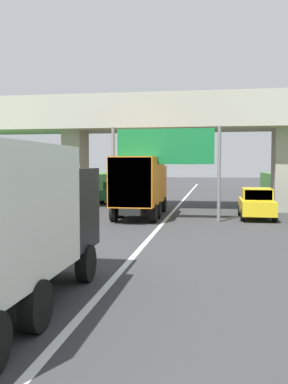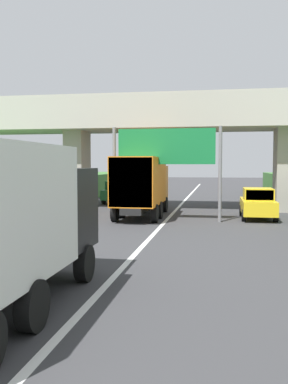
{
  "view_description": "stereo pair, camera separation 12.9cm",
  "coord_description": "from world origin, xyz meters",
  "px_view_note": "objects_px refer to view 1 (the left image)",
  "views": [
    {
      "loc": [
        2.63,
        0.09,
        3.05
      ],
      "look_at": [
        0.0,
        16.03,
        2.0
      ],
      "focal_mm": 40.22,
      "sensor_mm": 36.0,
      "label": 1
    },
    {
      "loc": [
        2.75,
        0.11,
        3.05
      ],
      "look_at": [
        0.0,
        16.03,
        2.0
      ],
      "focal_mm": 40.22,
      "sensor_mm": 36.0,
      "label": 2
    }
  ],
  "objects_px": {
    "overhead_highway_sign": "(165,152)",
    "truck_orange": "(141,184)",
    "car_green": "(116,192)",
    "car_yellow": "(256,203)"
  },
  "relations": [
    {
      "from": "overhead_highway_sign",
      "to": "truck_orange",
      "type": "xyz_separation_m",
      "value": [
        -1.55,
        1.44,
        -1.76
      ]
    },
    {
      "from": "car_green",
      "to": "car_yellow",
      "type": "xyz_separation_m",
      "value": [
        10.01,
        -8.46,
        0.0
      ]
    },
    {
      "from": "overhead_highway_sign",
      "to": "car_yellow",
      "type": "bearing_deg",
      "value": 18.91
    },
    {
      "from": "overhead_highway_sign",
      "to": "car_yellow",
      "type": "height_order",
      "value": "overhead_highway_sign"
    },
    {
      "from": "truck_orange",
      "to": "car_yellow",
      "type": "distance_m",
      "value": 6.59
    },
    {
      "from": "truck_orange",
      "to": "car_yellow",
      "type": "relative_size",
      "value": 1.78
    },
    {
      "from": "car_green",
      "to": "car_yellow",
      "type": "height_order",
      "value": "same"
    },
    {
      "from": "truck_orange",
      "to": "car_green",
      "type": "height_order",
      "value": "truck_orange"
    },
    {
      "from": "truck_orange",
      "to": "car_green",
      "type": "xyz_separation_m",
      "value": [
        -3.51,
        8.72,
        -1.08
      ]
    },
    {
      "from": "overhead_highway_sign",
      "to": "truck_orange",
      "type": "bearing_deg",
      "value": 137.18
    }
  ]
}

